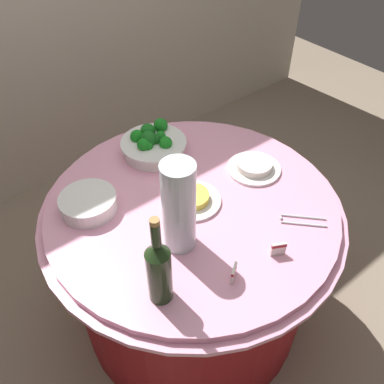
# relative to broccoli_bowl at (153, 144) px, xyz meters

# --- Properties ---
(ground_plane) EXTENTS (6.00, 6.00, 0.00)m
(ground_plane) POSITION_rel_broccoli_bowl_xyz_m (-0.06, -0.34, -0.79)
(ground_plane) COLOR gray
(buffet_table) EXTENTS (1.16, 1.16, 0.74)m
(buffet_table) POSITION_rel_broccoli_bowl_xyz_m (-0.06, -0.34, -0.41)
(buffet_table) COLOR maroon
(buffet_table) RESTS_ON ground_plane
(broccoli_bowl) EXTENTS (0.28, 0.28, 0.12)m
(broccoli_bowl) POSITION_rel_broccoli_bowl_xyz_m (0.00, 0.00, 0.00)
(broccoli_bowl) COLOR white
(broccoli_bowl) RESTS_ON buffet_table
(plate_stack) EXTENTS (0.21, 0.21, 0.06)m
(plate_stack) POSITION_rel_broccoli_bowl_xyz_m (-0.38, -0.14, -0.02)
(plate_stack) COLOR white
(plate_stack) RESTS_ON buffet_table
(wine_bottle) EXTENTS (0.07, 0.07, 0.34)m
(wine_bottle) POSITION_rel_broccoli_bowl_xyz_m (-0.38, -0.61, 0.08)
(wine_bottle) COLOR #213518
(wine_bottle) RESTS_ON buffet_table
(decorative_fruit_vase) EXTENTS (0.11, 0.11, 0.34)m
(decorative_fruit_vase) POSITION_rel_broccoli_bowl_xyz_m (-0.21, -0.47, 0.11)
(decorative_fruit_vase) COLOR silver
(decorative_fruit_vase) RESTS_ON buffet_table
(serving_tongs) EXTENTS (0.14, 0.15, 0.01)m
(serving_tongs) POSITION_rel_broccoli_bowl_xyz_m (0.19, -0.67, -0.04)
(serving_tongs) COLOR silver
(serving_tongs) RESTS_ON buffet_table
(food_plate_rice) EXTENTS (0.22, 0.22, 0.04)m
(food_plate_rice) POSITION_rel_broccoli_bowl_xyz_m (0.26, -0.35, -0.03)
(food_plate_rice) COLOR white
(food_plate_rice) RESTS_ON buffet_table
(food_plate_fried_egg) EXTENTS (0.22, 0.22, 0.04)m
(food_plate_fried_egg) POSITION_rel_broccoli_bowl_xyz_m (-0.06, -0.34, -0.03)
(food_plate_fried_egg) COLOR white
(food_plate_fried_egg) RESTS_ON buffet_table
(label_placard_front) EXTENTS (0.05, 0.03, 0.05)m
(label_placard_front) POSITION_rel_broccoli_bowl_xyz_m (0.01, -0.72, -0.01)
(label_placard_front) COLOR white
(label_placard_front) RESTS_ON buffet_table
(label_placard_mid) EXTENTS (0.05, 0.04, 0.05)m
(label_placard_mid) POSITION_rel_broccoli_bowl_xyz_m (-0.17, -0.70, -0.01)
(label_placard_mid) COLOR white
(label_placard_mid) RESTS_ON buffet_table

